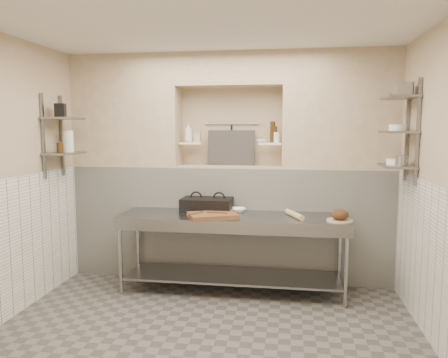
% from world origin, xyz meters
% --- Properties ---
extents(floor, '(4.00, 3.90, 0.10)m').
position_xyz_m(floor, '(0.00, 0.00, -0.05)').
color(floor, '#5D5852').
rests_on(floor, ground).
extents(ceiling, '(4.00, 3.90, 0.10)m').
position_xyz_m(ceiling, '(0.00, 0.00, 2.85)').
color(ceiling, silver).
rests_on(ceiling, ground).
extents(wall_back, '(4.00, 0.10, 2.80)m').
position_xyz_m(wall_back, '(0.00, 2.00, 1.40)').
color(wall_back, '#C3AD8F').
rests_on(wall_back, ground).
extents(wall_front, '(4.00, 0.10, 2.80)m').
position_xyz_m(wall_front, '(0.00, -2.00, 1.40)').
color(wall_front, '#C3AD8F').
rests_on(wall_front, ground).
extents(backwall_lower, '(4.00, 0.40, 1.40)m').
position_xyz_m(backwall_lower, '(0.00, 1.75, 0.70)').
color(backwall_lower, white).
rests_on(backwall_lower, floor).
extents(alcove_sill, '(1.30, 0.40, 0.02)m').
position_xyz_m(alcove_sill, '(0.00, 1.75, 1.41)').
color(alcove_sill, '#C3AD8F').
rests_on(alcove_sill, backwall_lower).
extents(backwall_pillar_left, '(1.35, 0.40, 1.40)m').
position_xyz_m(backwall_pillar_left, '(-1.33, 1.75, 2.10)').
color(backwall_pillar_left, '#C3AD8F').
rests_on(backwall_pillar_left, backwall_lower).
extents(backwall_pillar_right, '(1.35, 0.40, 1.40)m').
position_xyz_m(backwall_pillar_right, '(1.33, 1.75, 2.10)').
color(backwall_pillar_right, '#C3AD8F').
rests_on(backwall_pillar_right, backwall_lower).
extents(backwall_header, '(1.30, 0.40, 0.40)m').
position_xyz_m(backwall_header, '(0.00, 1.75, 2.60)').
color(backwall_header, '#C3AD8F').
rests_on(backwall_header, backwall_lower).
extents(wainscot_right, '(0.02, 3.90, 1.40)m').
position_xyz_m(wainscot_right, '(1.99, 0.00, 0.70)').
color(wainscot_right, white).
rests_on(wainscot_right, floor).
extents(alcove_shelf_left, '(0.28, 0.16, 0.02)m').
position_xyz_m(alcove_shelf_left, '(-0.50, 1.75, 1.70)').
color(alcove_shelf_left, white).
rests_on(alcove_shelf_left, backwall_lower).
extents(alcove_shelf_right, '(0.28, 0.16, 0.02)m').
position_xyz_m(alcove_shelf_right, '(0.50, 1.75, 1.70)').
color(alcove_shelf_right, white).
rests_on(alcove_shelf_right, backwall_lower).
extents(utensil_rail, '(0.70, 0.02, 0.02)m').
position_xyz_m(utensil_rail, '(0.00, 1.92, 1.95)').
color(utensil_rail, gray).
rests_on(utensil_rail, wall_back).
extents(hanging_steel, '(0.02, 0.02, 0.30)m').
position_xyz_m(hanging_steel, '(0.00, 1.90, 1.78)').
color(hanging_steel, black).
rests_on(hanging_steel, utensil_rail).
extents(splash_panel, '(0.60, 0.08, 0.45)m').
position_xyz_m(splash_panel, '(0.00, 1.85, 1.64)').
color(splash_panel, '#383330').
rests_on(splash_panel, alcove_sill).
extents(shelf_rail_left_a, '(0.03, 0.03, 0.95)m').
position_xyz_m(shelf_rail_left_a, '(-1.98, 1.25, 1.80)').
color(shelf_rail_left_a, slate).
rests_on(shelf_rail_left_a, wall_left).
extents(shelf_rail_left_b, '(0.03, 0.03, 0.95)m').
position_xyz_m(shelf_rail_left_b, '(-1.98, 0.85, 1.80)').
color(shelf_rail_left_b, slate).
rests_on(shelf_rail_left_b, wall_left).
extents(wall_shelf_left_lower, '(0.30, 0.50, 0.02)m').
position_xyz_m(wall_shelf_left_lower, '(-1.84, 1.05, 1.60)').
color(wall_shelf_left_lower, slate).
rests_on(wall_shelf_left_lower, wall_left).
extents(wall_shelf_left_upper, '(0.30, 0.50, 0.03)m').
position_xyz_m(wall_shelf_left_upper, '(-1.84, 1.05, 2.00)').
color(wall_shelf_left_upper, slate).
rests_on(wall_shelf_left_upper, wall_left).
extents(shelf_rail_right_a, '(0.03, 0.03, 1.05)m').
position_xyz_m(shelf_rail_right_a, '(1.98, 1.25, 1.85)').
color(shelf_rail_right_a, slate).
rests_on(shelf_rail_right_a, wall_right).
extents(shelf_rail_right_b, '(0.03, 0.03, 1.05)m').
position_xyz_m(shelf_rail_right_b, '(1.98, 0.85, 1.85)').
color(shelf_rail_right_b, slate).
rests_on(shelf_rail_right_b, wall_right).
extents(wall_shelf_right_lower, '(0.30, 0.50, 0.02)m').
position_xyz_m(wall_shelf_right_lower, '(1.84, 1.05, 1.50)').
color(wall_shelf_right_lower, slate).
rests_on(wall_shelf_right_lower, wall_right).
extents(wall_shelf_right_mid, '(0.30, 0.50, 0.02)m').
position_xyz_m(wall_shelf_right_mid, '(1.84, 1.05, 1.85)').
color(wall_shelf_right_mid, slate).
rests_on(wall_shelf_right_mid, wall_right).
extents(wall_shelf_right_upper, '(0.30, 0.50, 0.03)m').
position_xyz_m(wall_shelf_right_upper, '(1.84, 1.05, 2.20)').
color(wall_shelf_right_upper, slate).
rests_on(wall_shelf_right_upper, wall_right).
extents(prep_table, '(2.60, 0.70, 0.90)m').
position_xyz_m(prep_table, '(0.10, 1.18, 0.64)').
color(prep_table, gray).
rests_on(prep_table, floor).
extents(panini_press, '(0.60, 0.44, 0.16)m').
position_xyz_m(panini_press, '(-0.22, 1.41, 0.98)').
color(panini_press, black).
rests_on(panini_press, prep_table).
extents(cutting_board, '(0.62, 0.54, 0.05)m').
position_xyz_m(cutting_board, '(-0.10, 1.04, 0.92)').
color(cutting_board, brown).
rests_on(cutting_board, prep_table).
extents(knife_blade, '(0.25, 0.07, 0.01)m').
position_xyz_m(knife_blade, '(-0.05, 1.06, 0.95)').
color(knife_blade, gray).
rests_on(knife_blade, cutting_board).
extents(tongs, '(0.15, 0.22, 0.02)m').
position_xyz_m(tongs, '(-0.28, 0.97, 0.96)').
color(tongs, gray).
rests_on(tongs, cutting_board).
extents(mixing_bowl, '(0.23, 0.23, 0.05)m').
position_xyz_m(mixing_bowl, '(0.14, 1.39, 0.92)').
color(mixing_bowl, white).
rests_on(mixing_bowl, prep_table).
extents(rolling_pin, '(0.22, 0.40, 0.06)m').
position_xyz_m(rolling_pin, '(0.80, 1.19, 0.93)').
color(rolling_pin, '#D7B489').
rests_on(rolling_pin, prep_table).
extents(bread_board, '(0.28, 0.28, 0.02)m').
position_xyz_m(bread_board, '(1.28, 1.05, 0.91)').
color(bread_board, '#D7B489').
rests_on(bread_board, prep_table).
extents(bread_loaf, '(0.19, 0.19, 0.11)m').
position_xyz_m(bread_loaf, '(1.28, 1.05, 0.97)').
color(bread_loaf, '#4C2D19').
rests_on(bread_loaf, bread_board).
extents(bottle_soap, '(0.10, 0.10, 0.24)m').
position_xyz_m(bottle_soap, '(-0.52, 1.71, 1.83)').
color(bottle_soap, white).
rests_on(bottle_soap, alcove_shelf_left).
extents(jar_alcove, '(0.08, 0.08, 0.12)m').
position_xyz_m(jar_alcove, '(-0.42, 1.78, 1.77)').
color(jar_alcove, '#C3AD8F').
rests_on(jar_alcove, alcove_shelf_left).
extents(bowl_alcove, '(0.16, 0.16, 0.04)m').
position_xyz_m(bowl_alcove, '(0.39, 1.72, 1.73)').
color(bowl_alcove, white).
rests_on(bowl_alcove, alcove_shelf_right).
extents(condiment_a, '(0.05, 0.05, 0.20)m').
position_xyz_m(condiment_a, '(0.56, 1.75, 1.81)').
color(condiment_a, '#35200D').
rests_on(condiment_a, alcove_shelf_right).
extents(condiment_b, '(0.06, 0.06, 0.26)m').
position_xyz_m(condiment_b, '(0.53, 1.77, 1.84)').
color(condiment_b, '#35200D').
rests_on(condiment_b, alcove_shelf_right).
extents(condiment_c, '(0.07, 0.07, 0.13)m').
position_xyz_m(condiment_c, '(0.58, 1.74, 1.78)').
color(condiment_c, white).
rests_on(condiment_c, alcove_shelf_right).
extents(jug_left, '(0.12, 0.12, 0.25)m').
position_xyz_m(jug_left, '(-1.84, 1.15, 1.74)').
color(jug_left, white).
rests_on(jug_left, wall_shelf_left_lower).
extents(jar_left, '(0.08, 0.08, 0.12)m').
position_xyz_m(jar_left, '(-1.84, 0.96, 1.67)').
color(jar_left, '#35200D').
rests_on(jar_left, wall_shelf_left_lower).
extents(box_left_upper, '(0.13, 0.13, 0.15)m').
position_xyz_m(box_left_upper, '(-1.84, 1.00, 2.09)').
color(box_left_upper, black).
rests_on(box_left_upper, wall_shelf_left_upper).
extents(bowl_right, '(0.20, 0.20, 0.06)m').
position_xyz_m(bowl_right, '(1.84, 1.07, 1.54)').
color(bowl_right, white).
rests_on(bowl_right, wall_shelf_right_lower).
extents(canister_right, '(0.10, 0.10, 0.10)m').
position_xyz_m(canister_right, '(1.84, 0.90, 1.56)').
color(canister_right, gray).
rests_on(canister_right, wall_shelf_right_lower).
extents(bowl_right_mid, '(0.17, 0.17, 0.06)m').
position_xyz_m(bowl_right_mid, '(1.84, 1.10, 1.89)').
color(bowl_right_mid, white).
rests_on(bowl_right_mid, wall_shelf_right_mid).
extents(basket_right, '(0.20, 0.23, 0.13)m').
position_xyz_m(basket_right, '(1.84, 1.01, 2.28)').
color(basket_right, gray).
rests_on(basket_right, wall_shelf_right_upper).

